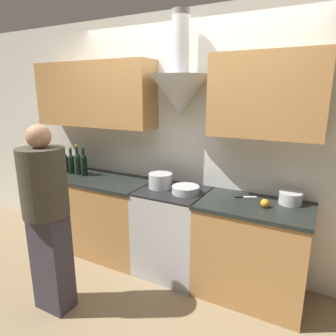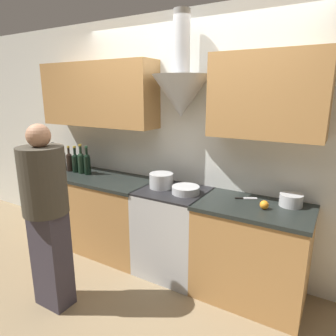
# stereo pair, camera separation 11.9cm
# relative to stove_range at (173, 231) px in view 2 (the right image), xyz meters

# --- Properties ---
(ground_plane) EXTENTS (12.00, 12.00, 0.00)m
(ground_plane) POSITION_rel_stove_range_xyz_m (0.00, -0.35, -0.45)
(ground_plane) COLOR #847051
(wall_back) EXTENTS (8.40, 0.56, 2.60)m
(wall_back) POSITION_rel_stove_range_xyz_m (-0.10, 0.27, 1.03)
(wall_back) COLOR silver
(wall_back) RESTS_ON ground_plane
(counter_left) EXTENTS (1.52, 0.62, 0.89)m
(counter_left) POSITION_rel_stove_range_xyz_m (-1.08, -0.00, -0.00)
(counter_left) COLOR #B27F47
(counter_left) RESTS_ON ground_plane
(counter_right) EXTENTS (0.97, 0.62, 0.89)m
(counter_right) POSITION_rel_stove_range_xyz_m (0.80, -0.00, -0.00)
(counter_right) COLOR #B27F47
(counter_right) RESTS_ON ground_plane
(stove_range) EXTENTS (0.66, 0.60, 0.89)m
(stove_range) POSITION_rel_stove_range_xyz_m (0.00, 0.00, 0.00)
(stove_range) COLOR #B7BABC
(stove_range) RESTS_ON ground_plane
(wine_bottle_0) EXTENTS (0.08, 0.08, 0.33)m
(wine_bottle_0) POSITION_rel_stove_range_xyz_m (-1.75, 0.00, 0.57)
(wine_bottle_0) COLOR black
(wine_bottle_0) RESTS_ON counter_left
(wine_bottle_1) EXTENTS (0.07, 0.07, 0.32)m
(wine_bottle_1) POSITION_rel_stove_range_xyz_m (-1.65, -0.01, 0.56)
(wine_bottle_1) COLOR black
(wine_bottle_1) RESTS_ON counter_left
(wine_bottle_2) EXTENTS (0.07, 0.07, 0.32)m
(wine_bottle_2) POSITION_rel_stove_range_xyz_m (-1.56, -0.01, 0.57)
(wine_bottle_2) COLOR black
(wine_bottle_2) RESTS_ON counter_left
(wine_bottle_3) EXTENTS (0.07, 0.07, 0.31)m
(wine_bottle_3) POSITION_rel_stove_range_xyz_m (-1.46, 0.00, 0.56)
(wine_bottle_3) COLOR black
(wine_bottle_3) RESTS_ON counter_left
(wine_bottle_4) EXTENTS (0.08, 0.08, 0.32)m
(wine_bottle_4) POSITION_rel_stove_range_xyz_m (-1.36, 0.00, 0.57)
(wine_bottle_4) COLOR black
(wine_bottle_4) RESTS_ON counter_left
(wine_bottle_5) EXTENTS (0.08, 0.08, 0.35)m
(wine_bottle_5) POSITION_rel_stove_range_xyz_m (-1.26, 0.00, 0.58)
(wine_bottle_5) COLOR black
(wine_bottle_5) RESTS_ON counter_left
(wine_bottle_6) EXTENTS (0.08, 0.08, 0.34)m
(wine_bottle_6) POSITION_rel_stove_range_xyz_m (-1.16, -0.00, 0.58)
(wine_bottle_6) COLOR black
(wine_bottle_6) RESTS_ON counter_left
(stock_pot) EXTENTS (0.24, 0.24, 0.15)m
(stock_pot) POSITION_rel_stove_range_xyz_m (-0.15, 0.01, 0.51)
(stock_pot) COLOR #B7BABC
(stock_pot) RESTS_ON stove_range
(mixing_bowl) EXTENTS (0.26, 0.26, 0.07)m
(mixing_bowl) POSITION_rel_stove_range_xyz_m (0.15, -0.02, 0.47)
(mixing_bowl) COLOR #B7BABC
(mixing_bowl) RESTS_ON stove_range
(orange_fruit) EXTENTS (0.07, 0.07, 0.07)m
(orange_fruit) POSITION_rel_stove_range_xyz_m (0.89, -0.04, 0.48)
(orange_fruit) COLOR orange
(orange_fruit) RESTS_ON counter_right
(saucepan) EXTENTS (0.19, 0.19, 0.11)m
(saucepan) POSITION_rel_stove_range_xyz_m (1.07, 0.15, 0.49)
(saucepan) COLOR #B7BABC
(saucepan) RESTS_ON counter_right
(chefs_knife) EXTENTS (0.19, 0.12, 0.01)m
(chefs_knife) POSITION_rel_stove_range_xyz_m (0.69, 0.13, 0.44)
(chefs_knife) COLOR silver
(chefs_knife) RESTS_ON counter_right
(person_foreground_left) EXTENTS (0.36, 0.36, 1.60)m
(person_foreground_left) POSITION_rel_stove_range_xyz_m (-0.65, -0.97, 0.43)
(person_foreground_left) COLOR #38333D
(person_foreground_left) RESTS_ON ground_plane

